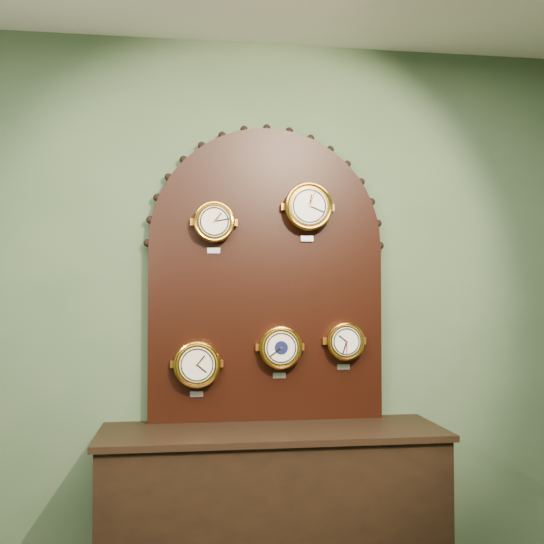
{
  "coord_description": "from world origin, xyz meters",
  "views": [
    {
      "loc": [
        -0.42,
        -0.82,
        1.47
      ],
      "look_at": [
        0.0,
        2.25,
        1.58
      ],
      "focal_mm": 42.32,
      "sensor_mm": 36.0,
      "label": 1
    }
  ],
  "objects": [
    {
      "name": "display_board",
      "position": [
        0.0,
        2.45,
        1.63
      ],
      "size": [
        1.26,
        0.06,
        1.53
      ],
      "color": "black",
      "rests_on": "shop_counter"
    },
    {
      "name": "tide_clock",
      "position": [
        0.4,
        2.38,
        1.23
      ],
      "size": [
        0.2,
        0.08,
        0.25
      ],
      "color": "gold",
      "rests_on": "display_board"
    },
    {
      "name": "shop_counter",
      "position": [
        0.0,
        2.23,
        0.4
      ],
      "size": [
        1.6,
        0.5,
        0.8
      ],
      "primitive_type": "cube",
      "color": "black",
      "rests_on": "ground_plane"
    },
    {
      "name": "roman_clock",
      "position": [
        -0.27,
        2.38,
        1.83
      ],
      "size": [
        0.21,
        0.08,
        0.26
      ],
      "color": "gold",
      "rests_on": "display_board"
    },
    {
      "name": "barometer",
      "position": [
        0.06,
        2.38,
        1.2
      ],
      "size": [
        0.22,
        0.08,
        0.27
      ],
      "color": "gold",
      "rests_on": "display_board"
    },
    {
      "name": "hygrometer",
      "position": [
        -0.36,
        2.38,
        1.13
      ],
      "size": [
        0.23,
        0.08,
        0.28
      ],
      "color": "gold",
      "rests_on": "display_board"
    },
    {
      "name": "arabic_clock",
      "position": [
        0.21,
        2.38,
        1.92
      ],
      "size": [
        0.25,
        0.08,
        0.3
      ],
      "color": "gold",
      "rests_on": "display_board"
    },
    {
      "name": "wall_back",
      "position": [
        0.0,
        2.5,
        1.4
      ],
      "size": [
        4.0,
        0.0,
        4.0
      ],
      "primitive_type": "plane",
      "rotation": [
        1.57,
        0.0,
        0.0
      ],
      "color": "#42593D",
      "rests_on": "ground"
    }
  ]
}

